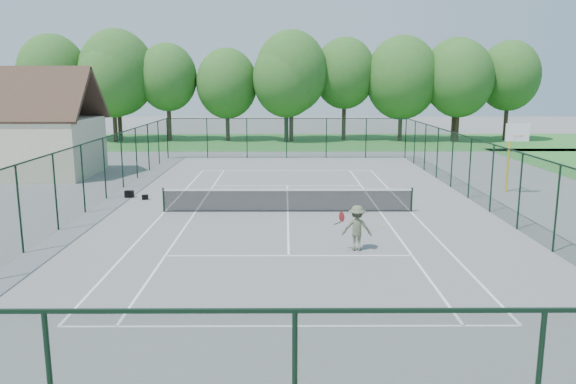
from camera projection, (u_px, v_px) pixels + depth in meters
name	position (u px, v px, depth m)	size (l,w,h in m)	color
ground	(288.00, 212.00, 24.94)	(140.00, 140.00, 0.00)	gray
grass_far	(286.00, 141.00, 54.38)	(80.00, 16.00, 0.01)	#358131
court_lines	(288.00, 212.00, 24.94)	(11.05, 23.85, 0.01)	white
tennis_net	(288.00, 199.00, 24.83)	(11.08, 0.08, 1.10)	black
fence_enclosure	(288.00, 177.00, 24.64)	(18.05, 36.05, 3.02)	#1B3724
utility_building	(24.00, 125.00, 34.07)	(8.60, 6.27, 6.63)	beige
tree_line_far	(286.00, 79.00, 53.22)	(39.40, 6.40, 9.70)	#3E2A20
basketball_goal	(513.00, 144.00, 28.59)	(1.20, 1.43, 3.65)	yellow
sports_bag_a	(129.00, 194.00, 28.05)	(0.43, 0.26, 0.34)	black
sports_bag_b	(145.00, 197.00, 27.53)	(0.31, 0.19, 0.24)	black
tennis_player	(357.00, 228.00, 19.14)	(1.87, 0.95, 1.57)	#5B6147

